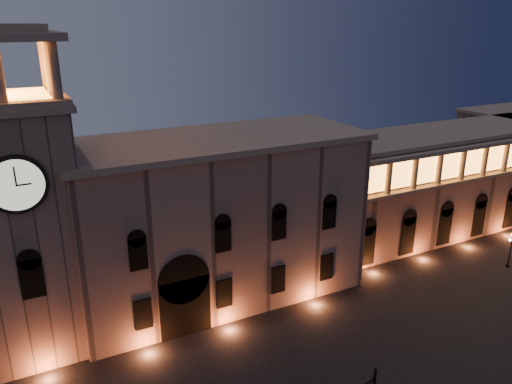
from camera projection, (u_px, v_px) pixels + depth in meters
government_building at (217, 219)px, 52.61m from camera, size 30.80×12.80×17.60m
clock_tower at (22, 219)px, 42.66m from camera, size 9.80×9.80×32.40m
colonnade_wing at (438, 182)px, 69.42m from camera, size 40.60×11.50×14.50m
street_lamp_near at (511, 247)px, 60.31m from camera, size 1.56×0.46×4.50m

